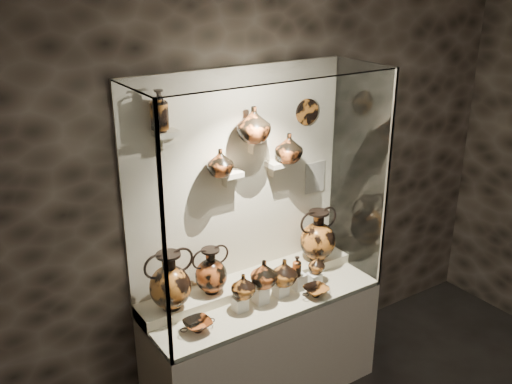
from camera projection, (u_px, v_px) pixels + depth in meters
wall_back at (237, 181)px, 3.99m from camera, size 5.00×0.02×3.20m
plinth at (262, 347)px, 4.18m from camera, size 1.70×0.60×0.80m
front_tier at (262, 299)px, 4.02m from camera, size 1.68×0.58×0.03m
rear_tier at (249, 284)px, 4.15m from camera, size 1.70×0.25×0.10m
back_panel at (238, 182)px, 3.98m from camera, size 1.70×0.03×1.60m
glass_front at (290, 210)px, 3.51m from camera, size 1.70×0.01×1.60m
glass_left at (142, 225)px, 3.31m from camera, size 0.01×0.60×1.60m
glass_right at (359, 172)px, 4.17m from camera, size 0.01×0.60×1.60m
glass_top at (263, 74)px, 3.45m from camera, size 1.70×0.60×0.01m
frame_post_left at (164, 244)px, 3.08m from camera, size 0.02×0.02×1.60m
frame_post_right at (387, 184)px, 3.94m from camera, size 0.02×0.02×1.60m
pedestal_a at (240, 303)px, 3.85m from camera, size 0.09×0.09×0.10m
pedestal_b at (260, 294)px, 3.93m from camera, size 0.09×0.09×0.13m
pedestal_c at (280, 289)px, 4.03m from camera, size 0.09×0.09×0.09m
pedestal_d at (299, 281)px, 4.10m from camera, size 0.09×0.09×0.12m
pedestal_e at (314, 278)px, 4.18m from camera, size 0.09×0.09×0.08m
bracket_ul at (167, 133)px, 3.48m from camera, size 0.14×0.12×0.04m
bracket_ca at (231, 174)px, 3.84m from camera, size 0.14×0.12×0.04m
bracket_cb at (256, 141)px, 3.87m from camera, size 0.10×0.12×0.04m
bracket_cc at (277, 164)px, 4.03m from camera, size 0.14×0.12×0.04m
amphora_left at (170, 281)px, 3.69m from camera, size 0.42×0.42×0.40m
amphora_mid at (211, 270)px, 3.89m from camera, size 0.31×0.31×0.33m
amphora_right at (318, 235)px, 4.32m from camera, size 0.36×0.36×0.41m
jug_a at (243, 286)px, 3.80m from camera, size 0.21×0.21×0.17m
jug_b at (264, 274)px, 3.87m from camera, size 0.24×0.24×0.20m
jug_c at (284, 272)px, 3.97m from camera, size 0.20×0.20×0.19m
jug_e at (316, 264)px, 4.16m from camera, size 0.14×0.14×0.13m
lekythos_small at (297, 265)px, 4.02m from camera, size 0.10×0.10×0.18m
kylix_left at (198, 325)px, 3.62m from camera, size 0.24×0.20×0.09m
kylix_right at (316, 291)px, 4.01m from camera, size 0.22×0.19×0.09m
lekythos_tall at (160, 109)px, 3.40m from camera, size 0.14×0.14×0.28m
ovoid_vase_a at (220, 162)px, 3.72m from camera, size 0.21×0.21×0.18m
ovoid_vase_b at (254, 124)px, 3.74m from camera, size 0.28×0.28×0.24m
ovoid_vase_c at (289, 148)px, 3.98m from camera, size 0.22×0.22×0.21m
wall_plate at (307, 112)px, 4.10m from camera, size 0.19×0.02×0.19m
info_placard at (315, 177)px, 4.35m from camera, size 0.18×0.01×0.24m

